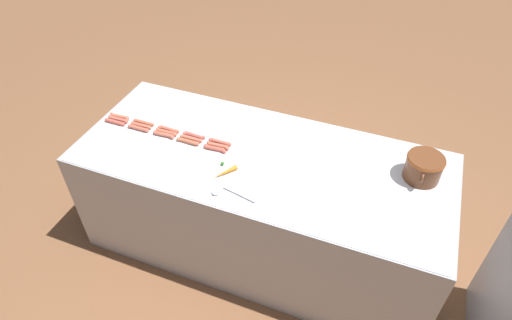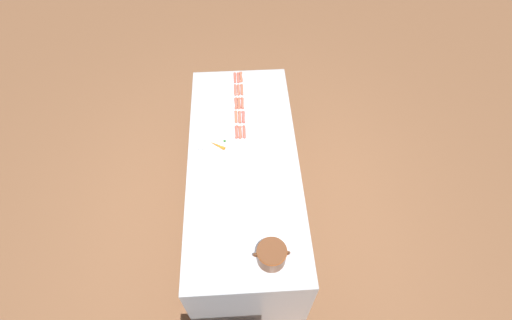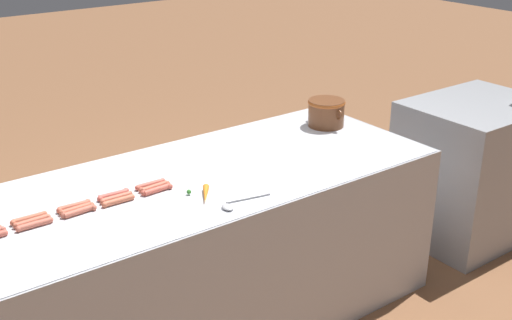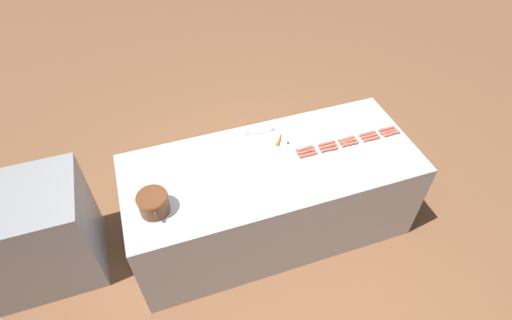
{
  "view_description": "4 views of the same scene",
  "coord_description": "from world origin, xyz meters",
  "px_view_note": "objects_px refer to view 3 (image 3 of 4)",
  "views": [
    {
      "loc": [
        1.96,
        0.73,
        2.73
      ],
      "look_at": [
        0.11,
        0.01,
        0.95
      ],
      "focal_mm": 30.6,
      "sensor_mm": 36.0,
      "label": 1
    },
    {
      "loc": [
        -0.0,
        2.03,
        3.56
      ],
      "look_at": [
        -0.12,
        0.05,
        0.91
      ],
      "focal_mm": 26.08,
      "sensor_mm": 36.0,
      "label": 2
    },
    {
      "loc": [
        2.56,
        -1.57,
        2.2
      ],
      "look_at": [
        0.11,
        0.23,
        0.93
      ],
      "focal_mm": 45.47,
      "sensor_mm": 36.0,
      "label": 3
    },
    {
      "loc": [
        -2.07,
        0.84,
        3.2
      ],
      "look_at": [
        0.01,
        0.14,
        0.94
      ],
      "focal_mm": 28.12,
      "sensor_mm": 36.0,
      "label": 4
    }
  ],
  "objects_px": {
    "hot_dog_8": "(116,198)",
    "bean_pot": "(326,111)",
    "hot_dog_13": "(118,201)",
    "hot_dog_14": "(157,190)",
    "hot_dog_1": "(29,218)",
    "hot_dog_2": "(74,206)",
    "hot_dog_7": "(77,209)",
    "serving_spoon": "(235,204)",
    "hot_dog_4": "(150,184)",
    "hot_dog_12": "(79,211)",
    "hot_dog_11": "(35,224)",
    "back_cabinet": "(472,170)",
    "carrot": "(204,194)",
    "hot_dog_6": "(32,221)",
    "hot_dog_3": "(113,195)",
    "hot_dog_9": "(155,187)"
  },
  "relations": [
    {
      "from": "hot_dog_6",
      "to": "hot_dog_13",
      "type": "height_order",
      "value": "same"
    },
    {
      "from": "hot_dog_6",
      "to": "hot_dog_14",
      "type": "xyz_separation_m",
      "value": [
        0.04,
        0.58,
        0.0
      ]
    },
    {
      "from": "hot_dog_1",
      "to": "hot_dog_2",
      "type": "xyz_separation_m",
      "value": [
        0.0,
        0.2,
        0.0
      ]
    },
    {
      "from": "serving_spoon",
      "to": "hot_dog_14",
      "type": "bearing_deg",
      "value": -146.95
    },
    {
      "from": "hot_dog_2",
      "to": "hot_dog_9",
      "type": "distance_m",
      "value": 0.39
    },
    {
      "from": "hot_dog_7",
      "to": "carrot",
      "type": "distance_m",
      "value": 0.58
    },
    {
      "from": "hot_dog_6",
      "to": "hot_dog_14",
      "type": "distance_m",
      "value": 0.58
    },
    {
      "from": "hot_dog_4",
      "to": "bean_pot",
      "type": "xyz_separation_m",
      "value": [
        -0.15,
        1.27,
        0.08
      ]
    },
    {
      "from": "hot_dog_2",
      "to": "back_cabinet",
      "type": "bearing_deg",
      "value": 84.94
    },
    {
      "from": "hot_dog_8",
      "to": "bean_pot",
      "type": "bearing_deg",
      "value": 97.44
    },
    {
      "from": "hot_dog_4",
      "to": "hot_dog_11",
      "type": "xyz_separation_m",
      "value": [
        0.07,
        -0.59,
        0.0
      ]
    },
    {
      "from": "hot_dog_1",
      "to": "hot_dog_6",
      "type": "relative_size",
      "value": 1.0
    },
    {
      "from": "bean_pot",
      "to": "serving_spoon",
      "type": "distance_m",
      "value": 1.2
    },
    {
      "from": "back_cabinet",
      "to": "bean_pot",
      "type": "bearing_deg",
      "value": -111.73
    },
    {
      "from": "hot_dog_7",
      "to": "hot_dog_12",
      "type": "bearing_deg",
      "value": -4.77
    },
    {
      "from": "hot_dog_8",
      "to": "bean_pot",
      "type": "height_order",
      "value": "bean_pot"
    },
    {
      "from": "hot_dog_1",
      "to": "serving_spoon",
      "type": "height_order",
      "value": "hot_dog_1"
    },
    {
      "from": "back_cabinet",
      "to": "hot_dog_7",
      "type": "distance_m",
      "value": 2.68
    },
    {
      "from": "hot_dog_13",
      "to": "bean_pot",
      "type": "xyz_separation_m",
      "value": [
        -0.23,
        1.47,
        0.08
      ]
    },
    {
      "from": "hot_dog_6",
      "to": "hot_dog_4",
      "type": "bearing_deg",
      "value": 93.61
    },
    {
      "from": "hot_dog_4",
      "to": "carrot",
      "type": "xyz_separation_m",
      "value": [
        0.25,
        0.15,
        0.0
      ]
    },
    {
      "from": "hot_dog_8",
      "to": "hot_dog_14",
      "type": "distance_m",
      "value": 0.19
    },
    {
      "from": "hot_dog_1",
      "to": "hot_dog_11",
      "type": "xyz_separation_m",
      "value": [
        0.07,
        0.0,
        0.0
      ]
    },
    {
      "from": "hot_dog_2",
      "to": "hot_dog_9",
      "type": "height_order",
      "value": "same"
    },
    {
      "from": "hot_dog_7",
      "to": "hot_dog_4",
      "type": "bearing_deg",
      "value": 95.64
    },
    {
      "from": "back_cabinet",
      "to": "hot_dog_12",
      "type": "bearing_deg",
      "value": -93.67
    },
    {
      "from": "serving_spoon",
      "to": "hot_dog_4",
      "type": "bearing_deg",
      "value": -152.27
    },
    {
      "from": "back_cabinet",
      "to": "serving_spoon",
      "type": "distance_m",
      "value": 2.09
    },
    {
      "from": "hot_dog_8",
      "to": "hot_dog_13",
      "type": "height_order",
      "value": "same"
    },
    {
      "from": "hot_dog_2",
      "to": "hot_dog_13",
      "type": "distance_m",
      "value": 0.2
    },
    {
      "from": "hot_dog_2",
      "to": "hot_dog_9",
      "type": "relative_size",
      "value": 1.0
    },
    {
      "from": "hot_dog_13",
      "to": "carrot",
      "type": "xyz_separation_m",
      "value": [
        0.18,
        0.35,
        0.0
      ]
    },
    {
      "from": "hot_dog_1",
      "to": "bean_pot",
      "type": "relative_size",
      "value": 0.58
    },
    {
      "from": "hot_dog_1",
      "to": "hot_dog_2",
      "type": "relative_size",
      "value": 1.0
    },
    {
      "from": "hot_dog_14",
      "to": "carrot",
      "type": "distance_m",
      "value": 0.24
    },
    {
      "from": "hot_dog_7",
      "to": "hot_dog_14",
      "type": "height_order",
      "value": "same"
    },
    {
      "from": "hot_dog_1",
      "to": "hot_dog_14",
      "type": "height_order",
      "value": "same"
    },
    {
      "from": "hot_dog_4",
      "to": "hot_dog_8",
      "type": "xyz_separation_m",
      "value": [
        0.04,
        -0.19,
        0.0
      ]
    },
    {
      "from": "hot_dog_3",
      "to": "bean_pot",
      "type": "height_order",
      "value": "bean_pot"
    },
    {
      "from": "hot_dog_4",
      "to": "hot_dog_11",
      "type": "distance_m",
      "value": 0.59
    },
    {
      "from": "hot_dog_14",
      "to": "serving_spoon",
      "type": "bearing_deg",
      "value": 33.05
    },
    {
      "from": "hot_dog_13",
      "to": "serving_spoon",
      "type": "bearing_deg",
      "value": 51.32
    },
    {
      "from": "hot_dog_12",
      "to": "bean_pot",
      "type": "relative_size",
      "value": 0.58
    },
    {
      "from": "hot_dog_11",
      "to": "bean_pot",
      "type": "height_order",
      "value": "bean_pot"
    },
    {
      "from": "hot_dog_2",
      "to": "bean_pot",
      "type": "height_order",
      "value": "bean_pot"
    },
    {
      "from": "hot_dog_2",
      "to": "hot_dog_14",
      "type": "xyz_separation_m",
      "value": [
        0.07,
        0.38,
        0.0
      ]
    },
    {
      "from": "hot_dog_2",
      "to": "hot_dog_3",
      "type": "xyz_separation_m",
      "value": [
        -0.0,
        0.19,
        0.0
      ]
    },
    {
      "from": "hot_dog_3",
      "to": "hot_dog_1",
      "type": "bearing_deg",
      "value": -89.89
    },
    {
      "from": "back_cabinet",
      "to": "carrot",
      "type": "xyz_separation_m",
      "value": [
        0.02,
        -2.1,
        0.42
      ]
    },
    {
      "from": "hot_dog_3",
      "to": "hot_dog_11",
      "type": "bearing_deg",
      "value": -79.83
    }
  ]
}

